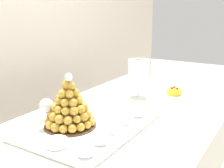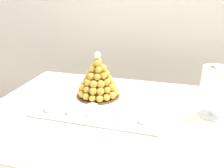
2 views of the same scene
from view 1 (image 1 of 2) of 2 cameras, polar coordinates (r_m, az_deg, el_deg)
The scene contains 12 objects.
buffet_table at distance 1.49m, azimuth 2.90°, elevation -9.71°, with size 1.59×0.88×0.79m.
serving_tray at distance 1.30m, azimuth -4.57°, elevation -8.54°, with size 0.61×0.44×0.02m.
croquembouche at distance 1.27m, azimuth -8.62°, elevation -4.61°, with size 0.24×0.24×0.25m.
dessert_cup_left at distance 1.05m, azimuth -5.43°, elevation -12.86°, with size 0.06×0.06×0.06m.
dessert_cup_mid_left at distance 1.13m, azimuth -2.43°, elevation -10.89°, with size 0.05×0.05×0.05m.
dessert_cup_centre at distance 1.21m, azimuth 0.62°, elevation -8.93°, with size 0.05×0.05×0.05m.
dessert_cup_mid_right at distance 1.31m, azimuth 2.89°, elevation -6.99°, with size 0.05×0.05×0.05m.
dessert_cup_right at distance 1.40m, azimuth 5.29°, elevation -5.61°, with size 0.05×0.05×0.05m.
creme_brulee_ramekin at distance 1.13m, azimuth -11.18°, elevation -11.52°, with size 0.09×0.09×0.03m.
macaron_goblet at distance 1.68m, azimuth 5.44°, elevation 2.06°, with size 0.13×0.13×0.25m.
fruit_tart_plate at distance 1.80m, azimuth 12.48°, elevation -1.82°, with size 0.18×0.18×0.06m.
wine_glass at distance 1.29m, azimuth -13.17°, elevation -4.57°, with size 0.06×0.06×0.14m.
Camera 1 is at (-1.19, -0.65, 1.31)m, focal length 45.01 mm.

